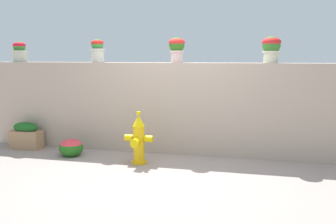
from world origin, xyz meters
name	(u,v)px	position (x,y,z in m)	size (l,w,h in m)	color
ground_plane	(160,177)	(0.00, 0.00, 0.00)	(24.00, 24.00, 0.00)	gray
stone_wall	(179,108)	(0.00, 1.29, 0.75)	(6.76, 0.35, 1.51)	tan
potted_plant_0	(20,51)	(-2.97, 1.32, 1.70)	(0.30, 0.30, 0.37)	beige
potted_plant_1	(97,49)	(-1.44, 1.32, 1.73)	(0.25, 0.25, 0.40)	beige
potted_plant_2	(177,47)	(-0.04, 1.30, 1.76)	(0.27, 0.27, 0.41)	beige
potted_plant_3	(271,47)	(1.45, 1.28, 1.75)	(0.29, 0.29, 0.41)	beige
fire_hydrant	(139,140)	(-0.46, 0.51, 0.36)	(0.43, 0.35, 0.80)	#E8B011
flower_bush_left	(71,147)	(-1.66, 0.66, 0.15)	(0.40, 0.36, 0.29)	#23611B
planter_box	(26,136)	(-2.65, 0.90, 0.23)	(0.55, 0.25, 0.47)	#9D7954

